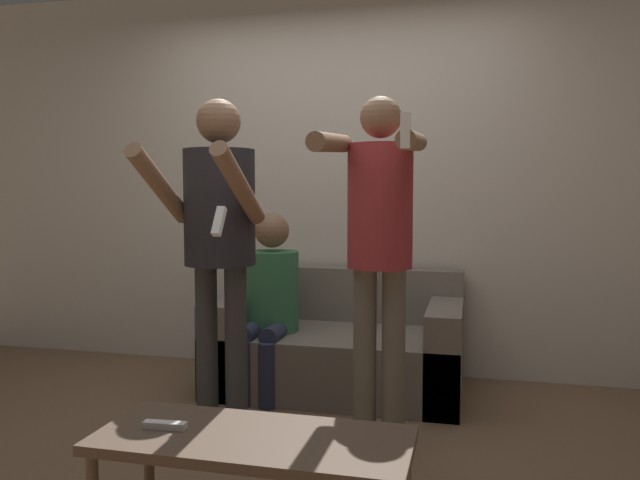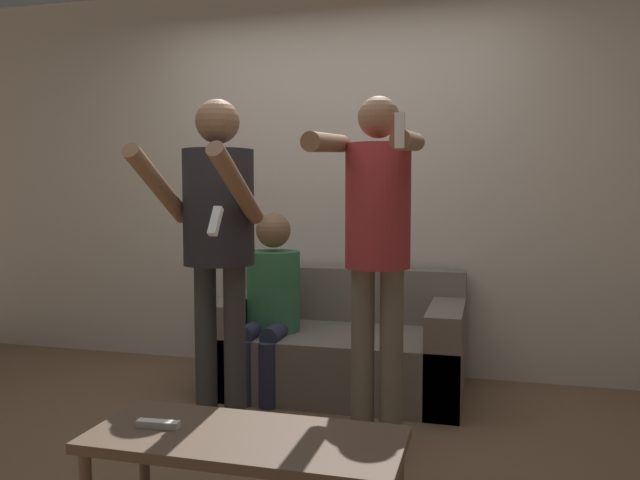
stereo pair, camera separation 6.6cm
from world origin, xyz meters
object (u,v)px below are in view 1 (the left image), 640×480
(remote_on_table, at_px, (165,425))
(couch, at_px, (339,349))
(person_standing_left, at_px, (219,227))
(coffee_table, at_px, (253,449))
(person_standing_right, at_px, (379,234))
(person_seated, at_px, (270,296))

(remote_on_table, bearing_deg, couch, 84.20)
(person_standing_left, bearing_deg, couch, 67.58)
(coffee_table, height_order, remote_on_table, remote_on_table)
(couch, bearing_deg, coffee_table, -86.49)
(couch, distance_m, person_standing_right, 1.32)
(couch, xyz_separation_m, person_standing_left, (-0.40, -0.96, 0.82))
(couch, relative_size, person_standing_left, 0.90)
(coffee_table, xyz_separation_m, remote_on_table, (-0.31, -0.02, 0.06))
(person_standing_right, height_order, coffee_table, person_standing_right)
(person_seated, bearing_deg, remote_on_table, -83.38)
(couch, height_order, person_seated, person_seated)
(couch, bearing_deg, person_standing_left, -112.42)
(person_standing_left, relative_size, person_standing_right, 1.01)
(person_standing_right, bearing_deg, coffee_table, -106.77)
(person_standing_left, distance_m, person_standing_right, 0.80)
(person_seated, bearing_deg, person_standing_right, -44.69)
(couch, height_order, remote_on_table, couch)
(coffee_table, bearing_deg, person_seated, 106.64)
(couch, relative_size, person_seated, 1.37)
(couch, height_order, person_standing_right, person_standing_right)
(couch, distance_m, person_seated, 0.56)
(person_standing_right, height_order, person_seated, person_standing_right)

